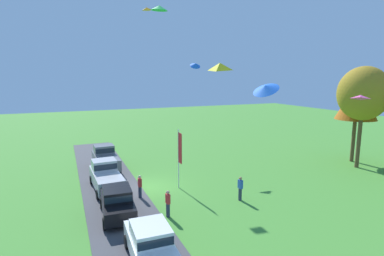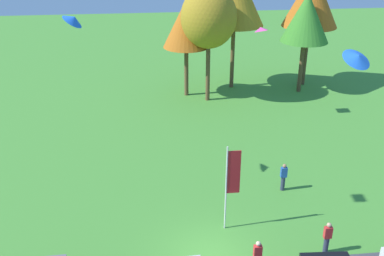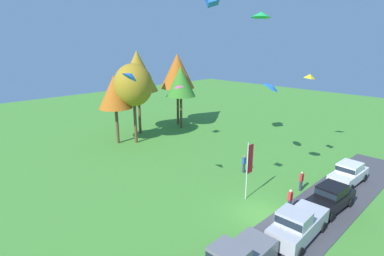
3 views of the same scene
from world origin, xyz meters
TOP-DOWN VIEW (x-y plane):
  - person_watching_sky at (5.00, 5.29)m, footprint 0.36×0.24m
  - person_beside_suv at (5.43, -0.19)m, footprint 0.36×0.24m
  - tree_far_left at (1.02, 21.28)m, footprint 3.93×3.93m
  - tree_lone_near at (2.71, 19.87)m, footprint 4.55×4.55m
  - tree_center_back at (11.27, 21.09)m, footprint 4.14×4.14m
  - flag_banner at (1.28, 2.17)m, footprint 0.71×0.08m
  - kite_delta_low_drifter at (-6.00, 6.69)m, footprint 1.18×1.19m
  - kite_delta_high_left at (8.06, 4.80)m, footprint 1.93×1.91m
  - kite_diamond_near_flag at (5.83, 15.46)m, footprint 1.36×1.32m

SIDE VIEW (x-z plane):
  - person_watching_sky at x=5.00m, z-range 0.02..1.73m
  - person_beside_suv at x=5.43m, z-range 0.02..1.73m
  - flag_banner at x=1.28m, z-range 0.62..5.29m
  - tree_far_left at x=1.02m, z-range 2.15..10.45m
  - tree_center_back at x=11.27m, z-range 2.26..11.01m
  - tree_lone_near at x=2.71m, z-range 2.27..11.87m
  - kite_diamond_near_flag at x=5.83m, z-range 6.83..7.31m
  - kite_delta_high_left at x=8.06m, z-range 7.47..8.47m
  - kite_delta_low_drifter at x=-6.00m, z-range 9.39..10.24m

